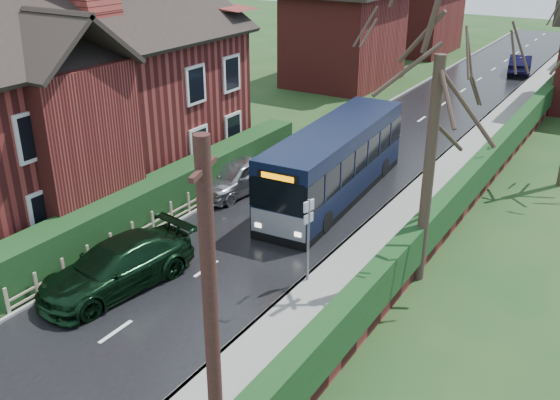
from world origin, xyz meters
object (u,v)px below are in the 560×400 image
Objects in this scene: bus at (335,163)px; telegraph_pole at (213,346)px; brick_house at (69,85)px; bus_stop_sign at (308,229)px; car_silver at (238,176)px; car_green at (117,266)px.

telegraph_pole is (5.00, -14.40, 2.30)m from bus.
brick_house is 12.33m from bus_stop_sign.
bus is at bearing 25.88° from brick_house.
brick_house is 10.99m from bus.
car_silver is at bearing 27.02° from brick_house.
car_green reaches higher than car_silver.
car_green is 5.89m from bus_stop_sign.
telegraph_pole reaches higher than car_green.
bus is at bearing 85.01° from car_green.
car_green is at bearing -135.58° from bus_stop_sign.
bus is 4.02m from car_silver.
brick_house is 3.58× the size of car_silver.
bus is at bearing 120.96° from bus_stop_sign.
bus_stop_sign is (4.80, 3.22, 1.14)m from car_green.
telegraph_pole is (14.53, -9.78, -0.61)m from brick_house.
car_silver is 1.44× the size of bus_stop_sign.
car_silver is 7.80m from bus_stop_sign.
telegraph_pole is (7.40, -4.74, 3.03)m from car_green.
bus is 1.33× the size of telegraph_pole.
bus_stop_sign is (2.40, -6.44, 0.41)m from bus.
bus_stop_sign is at bearing -8.64° from brick_house.
brick_house reaches higher than telegraph_pole.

